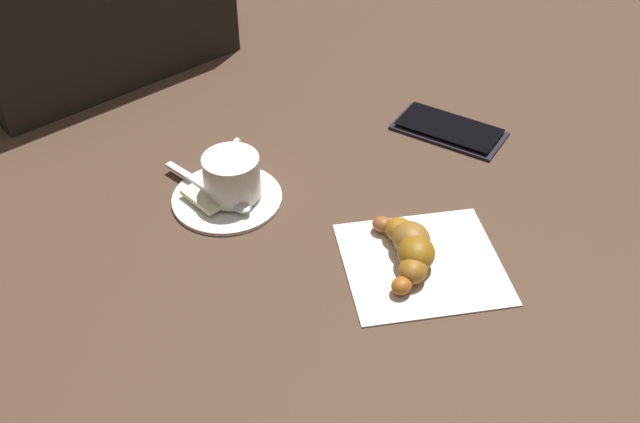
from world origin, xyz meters
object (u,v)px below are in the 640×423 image
object	(u,v)px
espresso_cup	(232,175)
teaspoon	(220,195)
croissant	(410,247)
cell_phone	(449,129)
napkin	(422,263)
laptop_bag	(103,15)
sugar_packet	(201,199)
saucer	(227,197)

from	to	relation	value
espresso_cup	teaspoon	xyz separation A→B (m)	(-0.01, -0.01, -0.02)
espresso_cup	croissant	world-z (taller)	espresso_cup
croissant	cell_phone	xyz separation A→B (m)	(0.05, 0.25, -0.01)
napkin	croissant	distance (m)	0.02
laptop_bag	espresso_cup	bearing A→B (deg)	84.11
croissant	napkin	bearing A→B (deg)	-18.16
cell_phone	sugar_packet	bearing A→B (deg)	-147.55
espresso_cup	teaspoon	size ratio (longest dim) A/B	0.77
napkin	saucer	bearing A→B (deg)	159.37
saucer	laptop_bag	bearing A→B (deg)	129.10
espresso_cup	napkin	world-z (taller)	espresso_cup
teaspoon	cell_phone	world-z (taller)	teaspoon
cell_phone	napkin	bearing A→B (deg)	-97.96
sugar_packet	cell_phone	world-z (taller)	sugar_packet
espresso_cup	laptop_bag	world-z (taller)	laptop_bag
saucer	espresso_cup	world-z (taller)	espresso_cup
napkin	laptop_bag	size ratio (longest dim) A/B	0.45
teaspoon	sugar_packet	bearing A→B (deg)	-152.00
espresso_cup	cell_phone	distance (m)	0.31
saucer	croissant	world-z (taller)	croissant
sugar_packet	cell_phone	bearing A→B (deg)	73.06
teaspoon	saucer	bearing A→B (deg)	46.30
teaspoon	laptop_bag	xyz separation A→B (m)	(-0.21, 0.28, 0.08)
cell_phone	laptop_bag	xyz separation A→B (m)	(-0.49, 0.10, 0.09)
napkin	teaspoon	bearing A→B (deg)	161.24
teaspoon	laptop_bag	distance (m)	0.36
napkin	espresso_cup	bearing A→B (deg)	157.90
saucer	sugar_packet	xyz separation A→B (m)	(-0.03, -0.02, 0.01)
sugar_packet	napkin	distance (m)	0.27
teaspoon	napkin	bearing A→B (deg)	-18.76
sugar_packet	saucer	bearing A→B (deg)	73.56
napkin	laptop_bag	world-z (taller)	laptop_bag
espresso_cup	napkin	distance (m)	0.24
croissant	laptop_bag	distance (m)	0.57
espresso_cup	cell_phone	bearing A→B (deg)	32.58
saucer	espresso_cup	xyz separation A→B (m)	(0.01, 0.00, 0.03)
napkin	laptop_bag	distance (m)	0.58
saucer	napkin	distance (m)	0.25
napkin	croissant	xyz separation A→B (m)	(-0.01, 0.00, 0.02)
sugar_packet	cell_phone	xyz separation A→B (m)	(0.29, 0.19, -0.01)
croissant	laptop_bag	world-z (taller)	laptop_bag
sugar_packet	laptop_bag	world-z (taller)	laptop_bag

